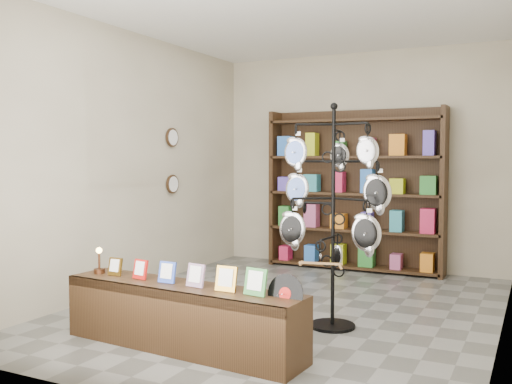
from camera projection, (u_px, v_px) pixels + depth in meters
ground at (288, 308)px, 5.82m from camera, size 5.00×5.00×0.00m
room_envelope at (289, 126)px, 5.72m from camera, size 5.00×5.00×5.00m
display_tree at (333, 199)px, 5.10m from camera, size 1.04×0.94×2.02m
front_shelf at (182, 316)px, 4.56m from camera, size 2.14×0.59×0.75m
back_shelving at (354, 195)px, 7.82m from camera, size 2.42×0.36×2.20m
wall_clocks at (172, 161)px, 7.33m from camera, size 0.03×0.24×0.84m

